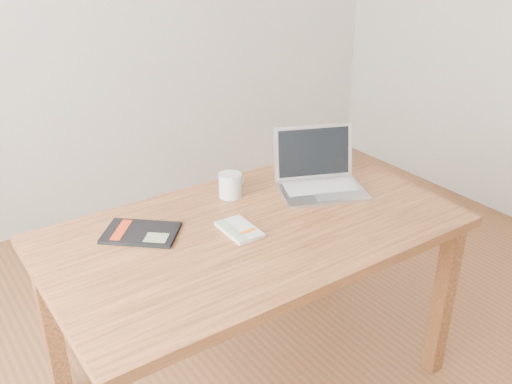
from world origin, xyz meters
TOP-DOWN VIEW (x-y plane):
  - room at (-0.07, 0.00)m, footprint 4.04×4.04m
  - desk at (-0.20, 0.19)m, footprint 1.49×0.85m
  - white_guidebook at (-0.26, 0.19)m, footprint 0.11×0.18m
  - black_guidebook at (-0.56, 0.37)m, footprint 0.30×0.30m
  - laptop at (0.20, 0.31)m, footprint 0.42×0.39m
  - coffee_mug at (-0.13, 0.45)m, footprint 0.13×0.09m

SIDE VIEW (x-z plane):
  - desk at x=-0.20m, z-range 0.29..1.04m
  - black_guidebook at x=-0.56m, z-range 0.75..0.76m
  - white_guidebook at x=-0.26m, z-range 0.75..0.76m
  - coffee_mug at x=-0.13m, z-range 0.75..0.85m
  - laptop at x=0.20m, z-range 0.68..0.92m
  - room at x=-0.07m, z-range 0.01..2.71m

